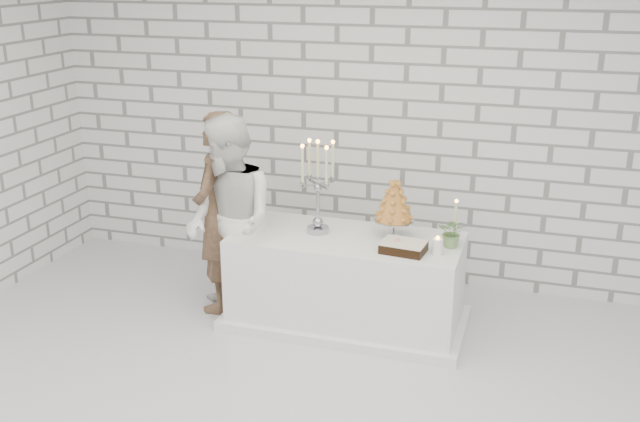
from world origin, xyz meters
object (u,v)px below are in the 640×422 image
(cake_table, at_px, (346,281))
(croquembouche, at_px, (394,208))
(groom, at_px, (219,213))
(candelabra, at_px, (318,187))
(bride, at_px, (230,222))

(cake_table, height_order, croquembouche, croquembouche)
(groom, bearing_deg, candelabra, 90.22)
(cake_table, relative_size, candelabra, 2.38)
(groom, distance_m, croquembouche, 1.45)
(croquembouche, bearing_deg, bride, -167.03)
(groom, xyz_separation_m, croquembouche, (1.44, 0.10, 0.15))
(bride, relative_size, candelabra, 2.24)
(bride, distance_m, croquembouche, 1.29)
(groom, relative_size, croquembouche, 3.42)
(cake_table, bearing_deg, candelabra, 173.33)
(groom, height_order, candelabra, groom)
(candelabra, bearing_deg, bride, -160.77)
(groom, bearing_deg, bride, 42.04)
(candelabra, bearing_deg, croquembouche, 5.75)
(cake_table, xyz_separation_m, bride, (-0.90, -0.20, 0.47))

